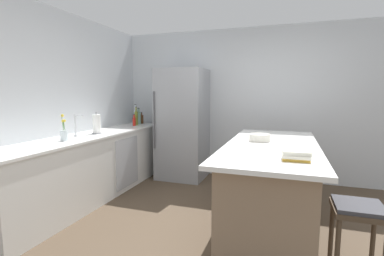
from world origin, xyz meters
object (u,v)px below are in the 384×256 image
Objects in this scene: kitchen_island at (270,185)px; cookbook_stack at (296,155)px; sink_faucet at (76,125)px; gin_bottle at (139,118)px; refrigerator at (182,124)px; flower_vase at (64,133)px; hot_sauce_bottle at (134,121)px; syrup_bottle at (142,119)px; mixing_bowl at (260,138)px; olive_oil_bottle at (136,118)px; soda_bottle at (136,116)px; bar_stool at (358,220)px; paper_towel_roll at (97,124)px.

kitchen_island is 9.80× the size of cookbook_stack.
sink_faucet is 1.00× the size of gin_bottle.
cookbook_stack is at bearing -49.33° from refrigerator.
refrigerator is at bearing 66.60° from flower_vase.
hot_sauce_bottle is (0.07, -0.28, -0.04)m from gin_bottle.
gin_bottle reaches higher than syrup_bottle.
gin_bottle is (-0.01, -0.10, 0.04)m from syrup_bottle.
kitchen_island is at bearing -41.64° from refrigerator.
refrigerator is at bearing 14.38° from hot_sauce_bottle.
gin_bottle is 1.45× the size of hot_sauce_bottle.
cookbook_stack is 0.93m from mixing_bowl.
sink_faucet is at bearing -90.37° from gin_bottle.
sink_faucet is at bearing -90.65° from syrup_bottle.
hot_sauce_bottle is at bearing 86.77° from sink_faucet.
olive_oil_bottle is at bearing 152.07° from kitchen_island.
syrup_bottle is 0.10m from gin_bottle.
mixing_bowl is (2.29, -1.15, -0.07)m from olive_oil_bottle.
gin_bottle is at bearing 141.33° from cookbook_stack.
mixing_bowl is (2.28, -1.05, -0.02)m from hot_sauce_bottle.
soda_bottle is 1.59× the size of cookbook_stack.
paper_towel_roll is (-3.11, 1.01, 0.50)m from bar_stool.
syrup_bottle is at bearing 92.18° from flower_vase.
syrup_bottle is at bearing 148.61° from mixing_bowl.
olive_oil_bottle is at bearing -172.07° from refrigerator.
hot_sauce_bottle reaches higher than cookbook_stack.
refrigerator is 2.84× the size of bar_stool.
olive_oil_bottle is at bearing -73.87° from gin_bottle.
mixing_bowl is at bearing 113.89° from cookbook_stack.
soda_bottle is 1.79× the size of hot_sauce_bottle.
paper_towel_roll is 1.40m from syrup_bottle.
refrigerator is 3.22m from bar_stool.
gin_bottle is at bearing 149.40° from kitchen_island.
mixing_bowl is at bearing 130.13° from bar_stool.
kitchen_island is at bearing -27.93° from olive_oil_bottle.
refrigerator is 0.91m from syrup_bottle.
gin_bottle is 0.81× the size of soda_bottle.
refrigerator is at bearing -3.93° from gin_bottle.
kitchen_island is at bearing 3.50° from sink_faucet.
hot_sauce_bottle is at bearing -82.07° from olive_oil_bottle.
cookbook_stack is (2.72, -2.18, -0.06)m from gin_bottle.
bar_stool is 3.81m from olive_oil_bottle.
hot_sauce_bottle is (-0.84, -0.21, 0.05)m from refrigerator.
mixing_bowl is (2.36, 0.30, -0.09)m from sink_faucet.
gin_bottle is (0.01, 1.63, -0.04)m from sink_faucet.
kitchen_island is at bearing -3.98° from paper_towel_roll.
syrup_bottle is at bearing 170.04° from refrigerator.
paper_towel_roll is at bearing 179.34° from mixing_bowl.
gin_bottle is (-0.06, 1.31, -0.01)m from paper_towel_roll.
bar_stool is 2.23× the size of sink_faucet.
sink_faucet is at bearing -172.85° from mixing_bowl.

